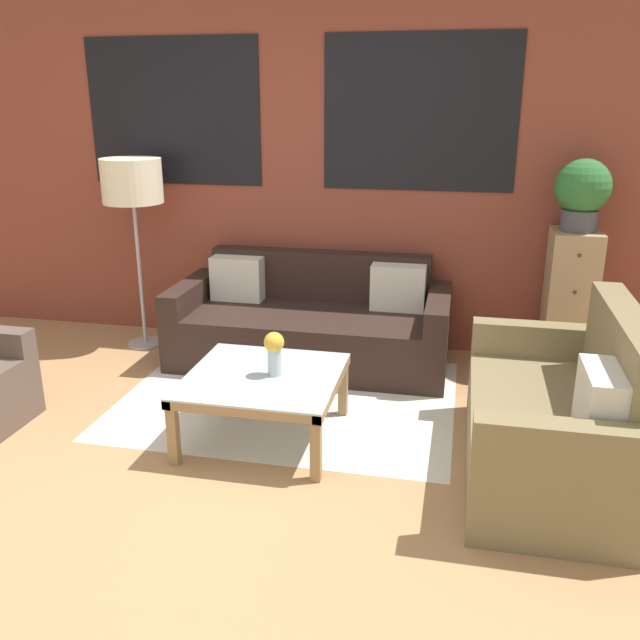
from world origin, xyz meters
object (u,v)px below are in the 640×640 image
couch_dark (312,326)px  drawer_cabinet (569,302)px  potted_plant (582,191)px  settee_vintage (558,422)px  coffee_table (264,384)px  flower_vase (274,350)px  floor_lamp (132,186)px

couch_dark → drawer_cabinet: bearing=6.7°
couch_dark → potted_plant: bearing=6.7°
settee_vintage → coffee_table: (-1.62, 0.08, 0.03)m
flower_vase → coffee_table: bearing=-173.1°
potted_plant → flower_vase: size_ratio=1.91×
settee_vintage → potted_plant: (0.22, 1.55, 0.99)m
coffee_table → potted_plant: 2.55m
settee_vintage → flower_vase: (-1.55, 0.09, 0.25)m
coffee_table → floor_lamp: (-1.40, 1.31, 0.93)m
drawer_cabinet → potted_plant: bearing=90.0°
floor_lamp → settee_vintage: bearing=-24.8°
settee_vintage → coffee_table: bearing=177.2°
floor_lamp → drawer_cabinet: 3.33m
settee_vintage → potted_plant: 1.86m
flower_vase → drawer_cabinet: bearing=39.5°
couch_dark → potted_plant: 2.12m
flower_vase → potted_plant: bearing=39.5°
drawer_cabinet → settee_vintage: bearing=-98.2°
drawer_cabinet → potted_plant: (-0.00, 0.00, 0.79)m
potted_plant → drawer_cabinet: bearing=-90.0°
couch_dark → drawer_cabinet: size_ratio=1.97×
coffee_table → potted_plant: size_ratio=1.76×
settee_vintage → coffee_table: size_ratio=1.70×
coffee_table → floor_lamp: 2.13m
settee_vintage → drawer_cabinet: size_ratio=1.42×
coffee_table → drawer_cabinet: 2.36m
couch_dark → settee_vintage: 2.10m
settee_vintage → couch_dark: bearing=140.5°
potted_plant → coffee_table: bearing=-141.4°
settee_vintage → drawer_cabinet: 1.58m
coffee_table → drawer_cabinet: size_ratio=0.84×
coffee_table → drawer_cabinet: bearing=38.6°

